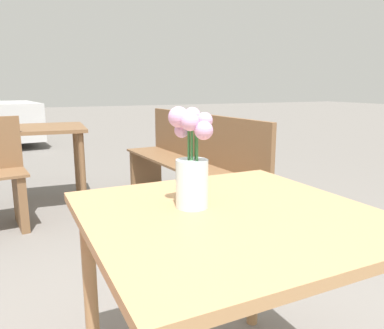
{
  "coord_description": "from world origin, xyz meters",
  "views": [
    {
      "loc": [
        -0.55,
        -0.92,
        1.07
      ],
      "look_at": [
        -0.09,
        0.08,
        0.84
      ],
      "focal_mm": 35.0,
      "sensor_mm": 36.0,
      "label": 1
    }
  ],
  "objects_px": {
    "flower_vase": "(192,168)",
    "bench_middle": "(192,159)",
    "table_back": "(47,141)",
    "table_front": "(229,242)"
  },
  "relations": [
    {
      "from": "table_front",
      "to": "flower_vase",
      "type": "xyz_separation_m",
      "value": [
        -0.09,
        0.08,
        0.23
      ]
    },
    {
      "from": "bench_middle",
      "to": "table_back",
      "type": "distance_m",
      "value": 1.32
    },
    {
      "from": "flower_vase",
      "to": "bench_middle",
      "type": "relative_size",
      "value": 0.17
    },
    {
      "from": "table_back",
      "to": "flower_vase",
      "type": "bearing_deg",
      "value": -84.16
    },
    {
      "from": "table_front",
      "to": "bench_middle",
      "type": "bearing_deg",
      "value": 68.61
    },
    {
      "from": "table_front",
      "to": "table_back",
      "type": "height_order",
      "value": "table_back"
    },
    {
      "from": "flower_vase",
      "to": "table_back",
      "type": "xyz_separation_m",
      "value": [
        -0.26,
        2.55,
        -0.24
      ]
    },
    {
      "from": "flower_vase",
      "to": "bench_middle",
      "type": "height_order",
      "value": "flower_vase"
    },
    {
      "from": "flower_vase",
      "to": "table_back",
      "type": "distance_m",
      "value": 2.58
    },
    {
      "from": "table_front",
      "to": "table_back",
      "type": "relative_size",
      "value": 1.12
    }
  ]
}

